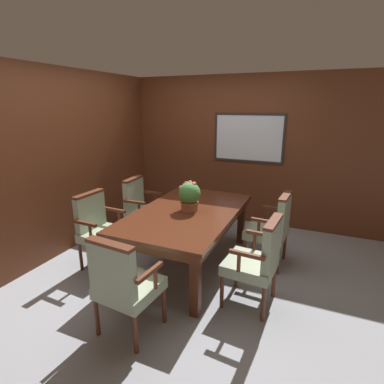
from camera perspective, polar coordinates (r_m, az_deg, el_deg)
ground_plane at (r=3.98m, az=-3.04°, el=-13.45°), size 14.00×14.00×0.00m
wall_back at (r=5.22m, az=5.86°, el=7.99°), size 7.20×0.08×2.45m
wall_left at (r=4.48m, az=-22.11°, el=5.47°), size 0.06×7.20×2.45m
dining_table at (r=3.71m, az=-0.92°, el=-4.88°), size 1.16×1.95×0.72m
chair_right_far at (r=3.88m, az=15.08°, el=-6.24°), size 0.51×0.56×0.95m
chair_left_near at (r=3.90m, az=-17.26°, el=-6.33°), size 0.51×0.56×0.95m
chair_right_near at (r=3.09m, az=12.39°, el=-12.17°), size 0.52×0.57×0.95m
chair_left_far at (r=4.52m, az=-9.57°, el=-2.68°), size 0.50×0.56×0.95m
chair_head_near at (r=2.73m, az=-12.89°, el=-16.35°), size 0.57×0.52×0.95m
potted_plant at (r=3.64m, az=-0.48°, el=-0.68°), size 0.28×0.29×0.37m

